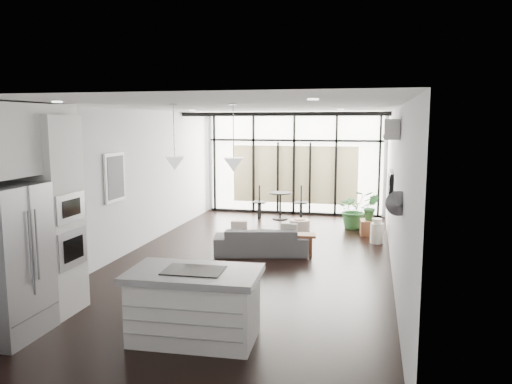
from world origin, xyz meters
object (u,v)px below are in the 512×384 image
at_px(island, 194,305).
at_px(console_bench, 282,244).
at_px(milk_can, 377,231).
at_px(tv, 390,189).
at_px(fridge, 7,262).
at_px(sofa, 261,236).
at_px(pouf, 300,228).

height_order(island, console_bench, island).
relative_size(milk_can, tv, 0.49).
bearing_deg(milk_can, fridge, -126.64).
relative_size(island, console_bench, 1.19).
height_order(fridge, tv, fridge).
relative_size(island, milk_can, 2.88).
relative_size(island, fridge, 0.84).
xyz_separation_m(console_bench, tv, (2.00, 0.45, 1.09)).
height_order(sofa, tv, tv).
bearing_deg(sofa, tv, 178.31).
xyz_separation_m(fridge, milk_can, (4.30, 5.78, -0.65)).
relative_size(fridge, pouf, 3.97).
bearing_deg(milk_can, pouf, 169.52).
bearing_deg(island, milk_can, 65.70).
xyz_separation_m(fridge, sofa, (2.10, 4.36, -0.57)).
bearing_deg(tv, console_bench, -167.37).
bearing_deg(fridge, console_bench, 60.33).
height_order(fridge, milk_can, fridge).
relative_size(island, pouf, 3.33).
distance_m(fridge, pouf, 6.67).
bearing_deg(tv, sofa, -168.58).
xyz_separation_m(sofa, tv, (2.41, 0.49, 0.95)).
relative_size(fridge, milk_can, 3.43).
height_order(island, tv, tv).
height_order(console_bench, pouf, console_bench).
bearing_deg(console_bench, fridge, -127.61).
bearing_deg(console_bench, tv, 4.69).
bearing_deg(island, sofa, 88.51).
relative_size(sofa, milk_can, 3.37).
height_order(milk_can, tv, tv).
relative_size(fridge, tv, 1.67).
distance_m(milk_can, tv, 1.41).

